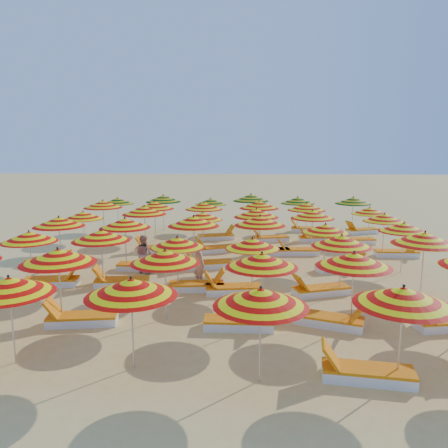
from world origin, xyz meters
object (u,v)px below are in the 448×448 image
(lounger_5, at_px, (448,323))
(lounger_22, at_px, (316,238))
(beachgoer_b, at_px, (144,254))
(umbrella_31, at_px, (155,205))
(umbrella_3, at_px, (261,297))
(lounger_7, at_px, (121,282))
(umbrella_4, at_px, (403,296))
(lounger_2, at_px, (81,318))
(lounger_25, at_px, (361,231))
(lounger_17, at_px, (268,251))
(umbrella_8, at_px, (165,257))
(beachgoer_a, at_px, (199,264))
(umbrella_24, at_px, (83,215))
(lounger_20, at_px, (217,236))
(umbrella_12, at_px, (29,237))
(lounger_24, at_px, (307,229))
(umbrella_20, at_px, (194,221))
(umbrella_9, at_px, (262,260))
(lounger_15, at_px, (156,249))
(lounger_18, at_px, (297,251))
(umbrella_16, at_px, (342,241))
(umbrella_34, at_px, (307,207))
(lounger_0, at_px, (365,373))
(lounger_10, at_px, (320,290))
(lounger_6, at_px, (52,281))
(lounger_14, at_px, (341,267))
(umbrella_41, at_px, (353,201))
(lounger_23, at_px, (355,241))
(umbrella_2, at_px, (131,288))
(umbrella_18, at_px, (59,222))
(umbrella_26, at_px, (203,216))
(umbrella_1, at_px, (9,286))
(umbrella_21, at_px, (260,221))
(umbrella_29, at_px, (385,218))
(umbrella_13, at_px, (101,235))
(umbrella_25, at_px, (144,210))
(umbrella_39, at_px, (251,198))
(lounger_12, at_px, (143,266))
(lounger_13, at_px, (208,264))
(umbrella_27, at_px, (256,213))
(umbrella_23, at_px, (404,227))
(lounger_21, at_px, (269,238))
(umbrella_7, at_px, (58,256))
(umbrella_19, at_px, (125,223))
(lounger_19, at_px, (398,253))
(umbrella_40, at_px, (298,200))
(umbrella_36, at_px, (117,201))
(umbrella_35, at_px, (370,211))
(umbrella_22, at_px, (325,228))
(lounger_3, at_px, (241,322))
(lounger_16, at_px, (215,249))
(umbrella_17, at_px, (425,238))
(umbrella_15, at_px, (252,244))
(umbrella_38, at_px, (211,202))
(lounger_4, at_px, (330,320))
(umbrella_14, at_px, (177,242))

(lounger_5, distance_m, lounger_22, 10.17)
(beachgoer_b, bearing_deg, umbrella_31, -53.06)
(umbrella_3, bearing_deg, lounger_7, 127.86)
(umbrella_4, xyz_separation_m, lounger_2, (-7.02, 2.32, -1.53))
(lounger_25, bearing_deg, lounger_17, 22.59)
(umbrella_8, xyz_separation_m, beachgoer_a, (0.54, 2.87, -0.97))
(umbrella_24, xyz_separation_m, lounger_20, (5.44, 2.85, -1.42))
(umbrella_12, height_order, lounger_24, umbrella_12)
(umbrella_20, bearing_deg, lounger_7, -134.59)
(umbrella_9, relative_size, lounger_15, 1.33)
(umbrella_4, xyz_separation_m, lounger_18, (-0.83, 9.96, -1.53))
(umbrella_3, xyz_separation_m, umbrella_16, (2.52, 5.15, -0.01))
(umbrella_34, xyz_separation_m, lounger_0, (-0.44, -12.52, -1.51))
(umbrella_4, distance_m, lounger_10, 5.19)
(lounger_6, height_order, lounger_14, same)
(umbrella_41, bearing_deg, lounger_23, -99.64)
(umbrella_2, height_order, beachgoer_a, umbrella_2)
(lounger_10, bearing_deg, umbrella_18, -34.10)
(umbrella_26, relative_size, lounger_10, 1.11)
(umbrella_1, bearing_deg, umbrella_3, -4.91)
(umbrella_21, xyz_separation_m, umbrella_29, (5.07, 2.16, -0.19))
(umbrella_9, distance_m, umbrella_13, 5.58)
(umbrella_25, height_order, umbrella_39, umbrella_39)
(beachgoer_b, bearing_deg, umbrella_29, -133.03)
(lounger_7, bearing_deg, lounger_5, 154.17)
(umbrella_8, relative_size, lounger_12, 1.29)
(lounger_12, relative_size, lounger_17, 0.96)
(lounger_13, bearing_deg, lounger_14, 162.47)
(lounger_0, height_order, lounger_24, same)
(umbrella_27, bearing_deg, umbrella_23, -25.22)
(umbrella_29, relative_size, lounger_21, 1.07)
(umbrella_7, xyz_separation_m, lounger_10, (6.84, 2.53, -1.58))
(umbrella_8, bearing_deg, umbrella_29, 43.18)
(umbrella_8, xyz_separation_m, umbrella_19, (-2.32, 4.52, 0.06))
(lounger_19, height_order, beachgoer_b, beachgoer_b)
(umbrella_12, bearing_deg, umbrella_41, 37.82)
(lounger_17, bearing_deg, umbrella_40, -118.89)
(umbrella_36, bearing_deg, umbrella_35, -12.35)
(umbrella_22, relative_size, lounger_3, 1.01)
(umbrella_7, xyz_separation_m, lounger_16, (3.27, 7.80, -1.58))
(umbrella_17, bearing_deg, umbrella_15, 178.77)
(umbrella_25, distance_m, umbrella_38, 5.51)
(umbrella_21, bearing_deg, umbrella_4, -72.55)
(umbrella_3, distance_m, lounger_2, 5.28)
(umbrella_41, relative_size, lounger_5, 1.12)
(lounger_4, distance_m, lounger_17, 7.33)
(umbrella_1, bearing_deg, umbrella_15, 43.91)
(lounger_3, bearing_deg, lounger_12, 126.27)
(umbrella_8, relative_size, umbrella_14, 1.05)
(lounger_10, distance_m, lounger_23, 7.81)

